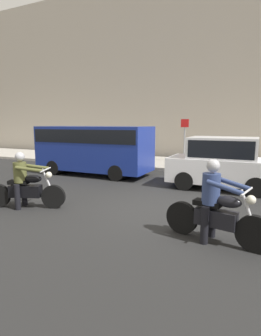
{
  "coord_description": "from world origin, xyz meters",
  "views": [
    {
      "loc": [
        2.39,
        -6.73,
        2.26
      ],
      "look_at": [
        -0.67,
        -0.2,
        1.1
      ],
      "focal_mm": 29.39,
      "sensor_mm": 36.0,
      "label": 1
    }
  ],
  "objects_px": {
    "parked_hatchback_white": "(222,162)",
    "motorcycle_with_rider_olive": "(25,185)",
    "street_sign_post": "(185,136)",
    "motorcycle_with_rider_denim_blue": "(216,209)",
    "parked_van_cobalt_blue": "(94,147)"
  },
  "relations": [
    {
      "from": "parked_hatchback_white",
      "to": "parked_van_cobalt_blue",
      "type": "height_order",
      "value": "parked_van_cobalt_blue"
    },
    {
      "from": "motorcycle_with_rider_olive",
      "to": "parked_hatchback_white",
      "type": "xyz_separation_m",
      "value": [
        4.53,
        4.56,
        0.3
      ]
    },
    {
      "from": "motorcycle_with_rider_denim_blue",
      "to": "street_sign_post",
      "type": "xyz_separation_m",
      "value": [
        -3.13,
        9.97,
        0.94
      ]
    },
    {
      "from": "motorcycle_with_rider_olive",
      "to": "parked_van_cobalt_blue",
      "type": "height_order",
      "value": "parked_van_cobalt_blue"
    },
    {
      "from": "motorcycle_with_rider_olive",
      "to": "street_sign_post",
      "type": "height_order",
      "value": "street_sign_post"
    },
    {
      "from": "motorcycle_with_rider_olive",
      "to": "street_sign_post",
      "type": "relative_size",
      "value": 0.86
    },
    {
      "from": "parked_hatchback_white",
      "to": "motorcycle_with_rider_olive",
      "type": "bearing_deg",
      "value": -134.78
    },
    {
      "from": "parked_van_cobalt_blue",
      "to": "motorcycle_with_rider_denim_blue",
      "type": "bearing_deg",
      "value": -40.43
    },
    {
      "from": "motorcycle_with_rider_denim_blue",
      "to": "street_sign_post",
      "type": "distance_m",
      "value": 10.5
    },
    {
      "from": "parked_hatchback_white",
      "to": "street_sign_post",
      "type": "xyz_separation_m",
      "value": [
        -2.68,
        5.33,
        0.67
      ]
    },
    {
      "from": "motorcycle_with_rider_denim_blue",
      "to": "street_sign_post",
      "type": "relative_size",
      "value": 0.86
    },
    {
      "from": "motorcycle_with_rider_denim_blue",
      "to": "parked_van_cobalt_blue",
      "type": "xyz_separation_m",
      "value": [
        -5.98,
        5.1,
        0.59
      ]
    },
    {
      "from": "parked_hatchback_white",
      "to": "street_sign_post",
      "type": "relative_size",
      "value": 1.51
    },
    {
      "from": "motorcycle_with_rider_denim_blue",
      "to": "parked_hatchback_white",
      "type": "bearing_deg",
      "value": 95.58
    },
    {
      "from": "parked_hatchback_white",
      "to": "street_sign_post",
      "type": "height_order",
      "value": "street_sign_post"
    }
  ]
}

